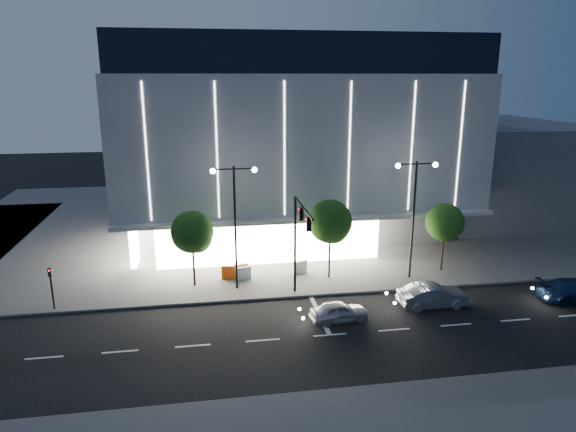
% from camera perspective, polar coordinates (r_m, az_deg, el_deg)
% --- Properties ---
extents(ground, '(160.00, 160.00, 0.00)m').
position_cam_1_polar(ground, '(32.25, 0.48, -12.10)').
color(ground, black).
rests_on(ground, ground).
extents(sidewalk_museum, '(70.00, 40.00, 0.15)m').
position_cam_1_polar(sidewalk_museum, '(55.15, 1.43, -0.23)').
color(sidewalk_museum, '#474747').
rests_on(sidewalk_museum, ground).
extents(museum, '(30.00, 25.80, 18.00)m').
position_cam_1_polar(museum, '(51.43, -0.40, 9.09)').
color(museum, '#4C4C51').
rests_on(museum, ground).
extents(annex_building, '(16.00, 20.00, 10.00)m').
position_cam_1_polar(annex_building, '(61.44, 21.17, 5.06)').
color(annex_building, '#4C4C51').
rests_on(annex_building, ground).
extents(traffic_mast, '(0.33, 5.89, 7.07)m').
position_cam_1_polar(traffic_mast, '(33.56, 1.23, -1.70)').
color(traffic_mast, black).
rests_on(traffic_mast, ground).
extents(street_lamp_west, '(3.16, 0.36, 9.00)m').
position_cam_1_polar(street_lamp_west, '(35.40, -5.93, 0.69)').
color(street_lamp_west, black).
rests_on(street_lamp_west, ground).
extents(street_lamp_east, '(3.16, 0.36, 9.00)m').
position_cam_1_polar(street_lamp_east, '(38.34, 13.86, 1.45)').
color(street_lamp_east, black).
rests_on(street_lamp_east, ground).
extents(ped_signal_far, '(0.22, 0.24, 3.00)m').
position_cam_1_polar(ped_signal_far, '(36.63, -24.81, -6.89)').
color(ped_signal_far, black).
rests_on(ped_signal_far, ground).
extents(tree_left, '(3.02, 3.02, 5.72)m').
position_cam_1_polar(tree_left, '(36.88, -10.56, -2.00)').
color(tree_left, black).
rests_on(tree_left, ground).
extents(tree_mid, '(3.25, 3.25, 6.15)m').
position_cam_1_polar(tree_mid, '(37.83, 4.73, -0.88)').
color(tree_mid, black).
rests_on(tree_mid, ground).
extents(tree_right, '(2.91, 2.91, 5.51)m').
position_cam_1_polar(tree_right, '(41.00, 17.03, -0.89)').
color(tree_right, black).
rests_on(tree_right, ground).
extents(car_lead, '(3.84, 1.92, 1.26)m').
position_cam_1_polar(car_lead, '(32.73, 5.70, -10.52)').
color(car_lead, '#B5B7BD').
rests_on(car_lead, ground).
extents(car_second, '(4.76, 1.79, 1.55)m').
position_cam_1_polar(car_second, '(35.68, 15.84, -8.53)').
color(car_second, '#A9ACB1').
rests_on(car_second, ground).
extents(barrier_a, '(1.12, 0.38, 1.00)m').
position_cam_1_polar(barrier_a, '(38.83, -6.58, -6.24)').
color(barrier_a, '#ED560D').
rests_on(barrier_a, sidewalk_museum).
extents(barrier_b, '(1.13, 0.47, 1.00)m').
position_cam_1_polar(barrier_b, '(38.50, -4.97, -6.38)').
color(barrier_b, white).
rests_on(barrier_b, sidewalk_museum).
extents(barrier_c, '(1.12, 0.63, 1.00)m').
position_cam_1_polar(barrier_c, '(39.03, -5.26, -6.08)').
color(barrier_c, '#CB410B').
rests_on(barrier_c, sidewalk_museum).
extents(barrier_d, '(1.11, 0.68, 1.00)m').
position_cam_1_polar(barrier_d, '(39.56, 1.38, -5.72)').
color(barrier_d, white).
rests_on(barrier_d, sidewalk_museum).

